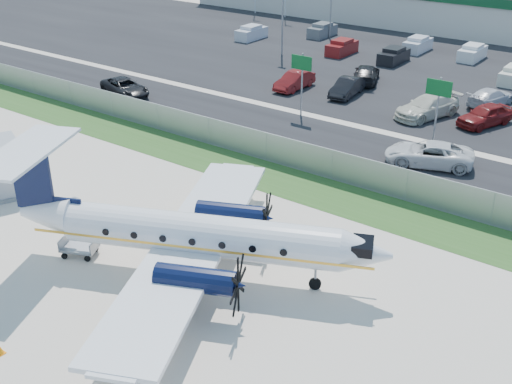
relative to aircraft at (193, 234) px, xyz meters
The scene contains 21 objects.
ground 2.38m from the aircraft, 99.49° to the right, with size 170.00×170.00×0.00m, color beige.
grass_verge 11.36m from the aircraft, 90.73° to the left, with size 170.00×4.00×0.02m, color #2D561E.
access_road 18.28m from the aircraft, 90.45° to the left, with size 170.00×8.00×0.02m, color black.
parking_lot 39.21m from the aircraft, 90.21° to the left, with size 170.00×32.00×0.02m, color black.
perimeter_fence 13.20m from the aircraft, 90.62° to the left, with size 120.00×0.06×1.99m.
sign_left 23.55m from the aircraft, 110.27° to the left, with size 1.80×0.26×5.00m.
sign_mid 22.28m from the aircraft, 82.62° to the left, with size 1.80×0.26×5.00m.
light_pole_nw 42.36m from the aircraft, 118.47° to the left, with size 0.90×0.35×9.09m.
aircraft is the anchor object (origin of this frame).
pushback_tug 6.86m from the aircraft, behind, with size 2.25×1.70×1.16m.
baggage_cart_far 6.44m from the aircraft, 159.97° to the right, with size 2.04×1.70×0.92m.
cone_starboard_wing 7.41m from the aircraft, 109.07° to the left, with size 0.38×0.38×0.54m.
road_car_west 29.17m from the aircraft, 143.02° to the left, with size 2.44×5.30×1.47m, color black.
road_car_mid 19.39m from the aircraft, 78.39° to the left, with size 2.62×5.69×1.58m, color silver.
parked_car_a 30.45m from the aircraft, 114.13° to the left, with size 1.63×4.66×1.54m, color maroon.
parked_car_b 29.84m from the aircraft, 104.93° to the left, with size 1.63×4.67×1.54m, color black.
parked_car_c 27.79m from the aircraft, 89.85° to the left, with size 2.39×5.89×1.71m, color beige.
parked_car_d 28.95m from the aircraft, 81.27° to the left, with size 1.95×4.86×1.66m, color maroon.
parked_car_f 34.55m from the aircraft, 103.91° to the left, with size 2.20×5.41×1.57m, color black.
parked_car_g 33.76m from the aircraft, 84.59° to the left, with size 2.02×4.97×1.44m, color silver.
far_parking_rows 44.20m from the aircraft, 90.19° to the left, with size 56.00×10.00×1.60m, color gray, non-canonical shape.
Camera 1 is at (17.75, -18.26, 17.17)m, focal length 45.00 mm.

